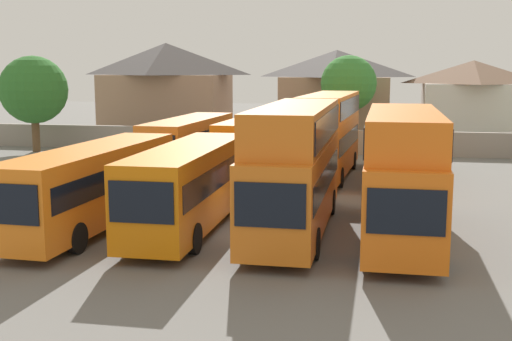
# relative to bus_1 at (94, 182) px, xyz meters

# --- Properties ---
(ground) EXTENTS (140.00, 140.00, 0.00)m
(ground) POSITION_rel_bus_1_xyz_m (5.97, 18.40, -1.88)
(ground) COLOR slate
(depot_boundary_wall) EXTENTS (56.00, 0.50, 1.80)m
(depot_boundary_wall) POSITION_rel_bus_1_xyz_m (5.97, 24.39, -0.98)
(depot_boundary_wall) COLOR gray
(depot_boundary_wall) RESTS_ON ground
(bus_1) EXTENTS (2.91, 11.61, 3.27)m
(bus_1) POSITION_rel_bus_1_xyz_m (0.00, 0.00, 0.00)
(bus_1) COLOR orange
(bus_1) RESTS_ON ground
(bus_2) EXTENTS (2.58, 10.73, 3.35)m
(bus_2) POSITION_rel_bus_1_xyz_m (3.87, 0.42, 0.04)
(bus_2) COLOR orange
(bus_2) RESTS_ON ground
(bus_3) EXTENTS (2.64, 11.29, 4.98)m
(bus_3) POSITION_rel_bus_1_xyz_m (8.02, 0.86, 0.93)
(bus_3) COLOR orange
(bus_3) RESTS_ON ground
(bus_4) EXTENTS (2.71, 10.63, 4.82)m
(bus_4) POSITION_rel_bus_1_xyz_m (12.07, 0.48, 0.85)
(bus_4) COLOR orange
(bus_4) RESTS_ON ground
(bus_5) EXTENTS (3.02, 11.08, 3.27)m
(bus_5) POSITION_rel_bus_1_xyz_m (-0.43, 14.62, 0.00)
(bus_5) COLOR orange
(bus_5) RESTS_ON ground
(bus_6) EXTENTS (3.02, 10.38, 3.37)m
(bus_6) POSITION_rel_bus_1_xyz_m (3.82, 14.33, 0.05)
(bus_6) COLOR orange
(bus_6) RESTS_ON ground
(bus_7) EXTENTS (3.08, 10.98, 4.86)m
(bus_7) POSITION_rel_bus_1_xyz_m (8.22, 14.21, 0.86)
(bus_7) COLOR orange
(bus_7) RESTS_ON ground
(bus_8) EXTENTS (3.13, 11.35, 3.35)m
(bus_8) POSITION_rel_bus_1_xyz_m (12.12, 14.22, 0.05)
(bus_8) COLOR orange
(bus_8) RESTS_ON ground
(house_terrace_left) EXTENTS (11.40, 7.91, 8.57)m
(house_terrace_left) POSITION_rel_bus_1_xyz_m (-8.50, 34.34, 2.50)
(house_terrace_left) COLOR #9E7A60
(house_terrace_left) RESTS_ON ground
(house_terrace_centre) EXTENTS (9.61, 8.19, 7.85)m
(house_terrace_centre) POSITION_rel_bus_1_xyz_m (7.25, 33.76, 2.13)
(house_terrace_centre) COLOR #9E7A60
(house_terrace_centre) RESTS_ON ground
(house_terrace_right) EXTENTS (8.43, 6.75, 6.94)m
(house_terrace_right) POSITION_rel_bus_1_xyz_m (18.65, 33.58, 1.66)
(house_terrace_right) COLOR silver
(house_terrace_right) RESTS_ON ground
(tree_left_of_lot) EXTENTS (5.09, 5.09, 7.25)m
(tree_left_of_lot) POSITION_rel_bus_1_xyz_m (-14.61, 21.39, 2.80)
(tree_left_of_lot) COLOR brown
(tree_left_of_lot) RESTS_ON ground
(tree_behind_wall) EXTENTS (4.29, 4.29, 7.29)m
(tree_behind_wall) POSITION_rel_bus_1_xyz_m (8.65, 26.89, 3.25)
(tree_behind_wall) COLOR brown
(tree_behind_wall) RESTS_ON ground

